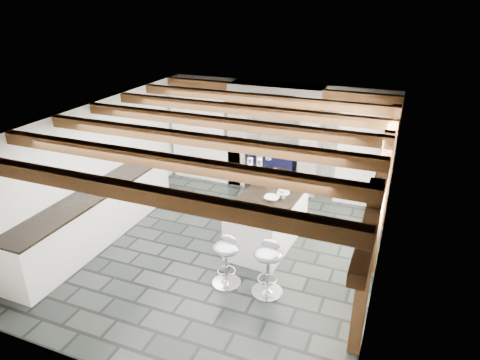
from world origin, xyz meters
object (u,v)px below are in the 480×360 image
at_px(range_cooker, 274,167).
at_px(bar_stool_near, 268,262).
at_px(kitchen_island, 268,219).
at_px(bar_stool_far, 227,256).

distance_m(range_cooker, bar_stool_near, 3.79).
height_order(kitchen_island, bar_stool_far, kitchen_island).
xyz_separation_m(kitchen_island, bar_stool_far, (-0.20, -1.35, 0.04)).
bearing_deg(bar_stool_near, range_cooker, 110.08).
distance_m(range_cooker, kitchen_island, 2.39).
bearing_deg(range_cooker, bar_stool_near, -73.48).
xyz_separation_m(bar_stool_near, bar_stool_far, (-0.64, -0.02, -0.03)).
distance_m(kitchen_island, bar_stool_far, 1.36).
bearing_deg(range_cooker, kitchen_island, -74.60).
xyz_separation_m(range_cooker, bar_stool_near, (1.08, -3.63, 0.07)).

